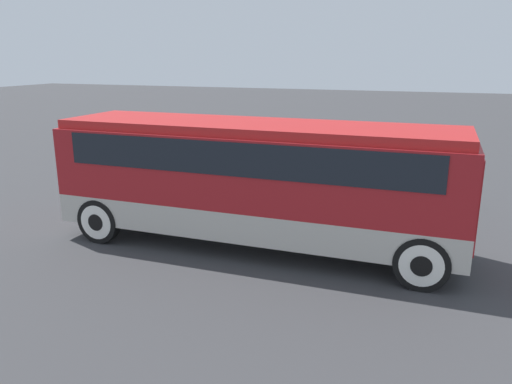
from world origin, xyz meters
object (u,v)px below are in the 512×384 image
(parked_car_far, at_px, (379,180))
(tour_bus, at_px, (260,173))
(parked_car_mid, at_px, (327,154))
(parked_car_near, at_px, (230,149))

(parked_car_far, bearing_deg, tour_bus, -113.90)
(parked_car_mid, xyz_separation_m, parked_car_far, (2.55, -3.67, -0.04))
(tour_bus, xyz_separation_m, parked_car_near, (-4.47, 8.56, -1.16))
(parked_car_near, relative_size, parked_car_mid, 0.90)
(parked_car_mid, distance_m, parked_car_far, 4.46)
(tour_bus, height_order, parked_car_near, tour_bus)
(tour_bus, relative_size, parked_car_mid, 2.11)
(parked_car_near, xyz_separation_m, parked_car_far, (6.77, -3.36, -0.01))
(parked_car_mid, relative_size, parked_car_far, 1.04)
(parked_car_near, bearing_deg, tour_bus, -62.44)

